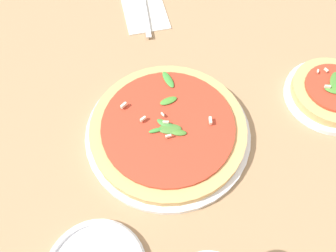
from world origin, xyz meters
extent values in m
plane|color=#9E7A56|center=(0.00, 0.00, 0.00)|extent=(6.00, 6.00, 0.00)
cylinder|color=white|center=(0.04, 0.03, 0.01)|extent=(0.31, 0.31, 0.01)
cylinder|color=tan|center=(0.04, 0.03, 0.02)|extent=(0.29, 0.29, 0.02)
cylinder|color=#B73823|center=(0.04, 0.03, 0.03)|extent=(0.24, 0.24, 0.01)
ellipsoid|color=#3E8C36|center=(0.14, 0.04, 0.04)|extent=(0.04, 0.03, 0.01)
ellipsoid|color=#488C32|center=(0.09, 0.03, 0.04)|extent=(0.03, 0.04, 0.01)
ellipsoid|color=#3B8C36|center=(0.02, 0.05, 0.04)|extent=(0.02, 0.03, 0.01)
ellipsoid|color=#477E2E|center=(0.02, 0.01, 0.04)|extent=(0.01, 0.03, 0.01)
ellipsoid|color=#3F7E35|center=(0.03, 0.03, 0.04)|extent=(0.03, 0.05, 0.01)
ellipsoid|color=#487A31|center=(0.03, 0.03, 0.04)|extent=(0.02, 0.04, 0.01)
cube|color=#EFE5C6|center=(0.05, -0.05, 0.04)|extent=(0.01, 0.01, 0.01)
cube|color=#EFE5C6|center=(0.04, 0.03, 0.04)|extent=(0.00, 0.01, 0.01)
cube|color=#EFE5C6|center=(0.05, 0.04, 0.04)|extent=(0.01, 0.01, 0.00)
cube|color=#EFE5C6|center=(0.01, 0.03, 0.04)|extent=(0.01, 0.01, 0.01)
cube|color=#EFE5C6|center=(0.07, 0.11, 0.04)|extent=(0.01, 0.01, 0.01)
cube|color=#EFE5C6|center=(0.04, 0.07, 0.04)|extent=(0.01, 0.01, 0.01)
cylinder|color=white|center=(0.14, -0.29, 0.01)|extent=(0.18, 0.18, 0.01)
cylinder|color=tan|center=(0.14, -0.29, 0.02)|extent=(0.16, 0.16, 0.02)
cylinder|color=#B73823|center=(0.14, -0.29, 0.03)|extent=(0.12, 0.12, 0.01)
ellipsoid|color=#47842F|center=(0.13, -0.28, 0.04)|extent=(0.03, 0.05, 0.01)
ellipsoid|color=#437B2E|center=(0.16, -0.29, 0.04)|extent=(0.05, 0.03, 0.01)
ellipsoid|color=#3C892F|center=(0.14, -0.29, 0.04)|extent=(0.03, 0.01, 0.01)
cube|color=#EFE5C6|center=(0.14, -0.27, 0.04)|extent=(0.00, 0.01, 0.01)
cube|color=#EFE5C6|center=(0.17, -0.26, 0.04)|extent=(0.01, 0.00, 0.00)
cube|color=#EFE5C6|center=(0.18, -0.27, 0.04)|extent=(0.01, 0.01, 0.00)
cube|color=silver|center=(0.38, 0.11, 0.00)|extent=(0.17, 0.14, 0.01)
cube|color=silver|center=(0.34, 0.10, 0.01)|extent=(0.13, 0.04, 0.00)
camera|label=1|loc=(-0.26, 0.01, 0.54)|focal=35.00mm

